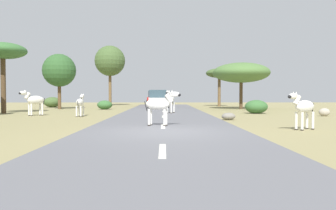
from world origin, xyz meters
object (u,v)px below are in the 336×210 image
object	(u,v)px
zebra_1	(80,103)
tree_3	(241,73)
zebra_3	(303,107)
bush_0	(52,102)
zebra_4	(34,100)
bush_1	(256,107)
zebra_0	(170,99)
zebra_2	(160,105)
rock_1	(228,116)
rock_0	(324,112)
tree_2	(59,71)
bush_2	(105,105)
tree_6	(3,52)
tree_4	(110,61)
car_1	(158,100)
tree_5	(219,74)
car_0	(156,99)

from	to	relation	value
zebra_1	tree_3	world-z (taller)	tree_3
zebra_3	bush_0	xyz separation A→B (m)	(-16.98, 22.72, -0.33)
zebra_4	bush_1	bearing A→B (deg)	-130.09
zebra_0	zebra_2	xyz separation A→B (m)	(-0.62, -9.43, -0.08)
zebra_1	rock_1	size ratio (longest dim) A/B	2.07
zebra_2	rock_0	size ratio (longest dim) A/B	2.25
tree_2	bush_2	xyz separation A→B (m)	(4.24, -0.56, -3.14)
zebra_4	tree_2	world-z (taller)	tree_2
tree_6	bush_2	xyz separation A→B (m)	(6.01, 6.53, -3.94)
zebra_0	tree_2	size ratio (longest dim) A/B	0.33
zebra_3	tree_6	world-z (taller)	tree_6
tree_4	bush_0	world-z (taller)	tree_4
tree_2	car_1	bearing A→B (deg)	14.02
zebra_3	zebra_0	bearing A→B (deg)	-7.82
zebra_1	zebra_2	bearing A→B (deg)	-53.21
zebra_3	rock_1	distance (m)	5.42
tree_4	tree_5	distance (m)	13.13
zebra_4	car_1	xyz separation A→B (m)	(7.59, 11.92, -0.13)
tree_3	rock_1	xyz separation A→B (m)	(-3.73, -13.42, -3.16)
zebra_4	tree_5	bearing A→B (deg)	-89.92
car_0	tree_3	size ratio (longest dim) A/B	0.83
zebra_4	rock_1	xyz separation A→B (m)	(11.62, -3.67, -0.78)
tree_3	car_1	bearing A→B (deg)	164.39
tree_3	tree_6	distance (m)	19.87
rock_1	rock_0	bearing A→B (deg)	24.87
zebra_0	zebra_1	distance (m)	6.20
zebra_4	tree_5	world-z (taller)	tree_5
zebra_1	bush_2	size ratio (longest dim) A/B	1.12
zebra_0	zebra_2	distance (m)	9.45
car_0	bush_2	world-z (taller)	car_0
zebra_3	car_0	distance (m)	27.59
tree_4	bush_2	world-z (taller)	tree_4
zebra_2	zebra_4	distance (m)	10.97
zebra_3	rock_0	size ratio (longest dim) A/B	2.15
car_1	tree_3	size ratio (longest dim) A/B	0.84
tree_6	zebra_0	bearing A→B (deg)	-3.05
bush_0	bush_1	world-z (taller)	bush_0
car_1	tree_5	world-z (taller)	tree_5
car_1	rock_1	world-z (taller)	car_1
tree_4	car_1	bearing A→B (deg)	-51.77
bush_0	bush_2	xyz separation A→B (m)	(6.32, -4.90, -0.13)
zebra_1	rock_0	bearing A→B (deg)	0.99
bush_0	bush_2	bearing A→B (deg)	-37.80
zebra_0	rock_0	bearing A→B (deg)	-178.85
tree_3	tree_5	bearing A→B (deg)	96.79
rock_1	tree_2	bearing A→B (deg)	134.27
tree_4	rock_0	world-z (taller)	tree_4
tree_6	zebra_1	bearing A→B (deg)	-28.54
car_0	tree_2	distance (m)	12.40
tree_5	tree_6	xyz separation A→B (m)	(-17.65, -14.31, 0.65)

